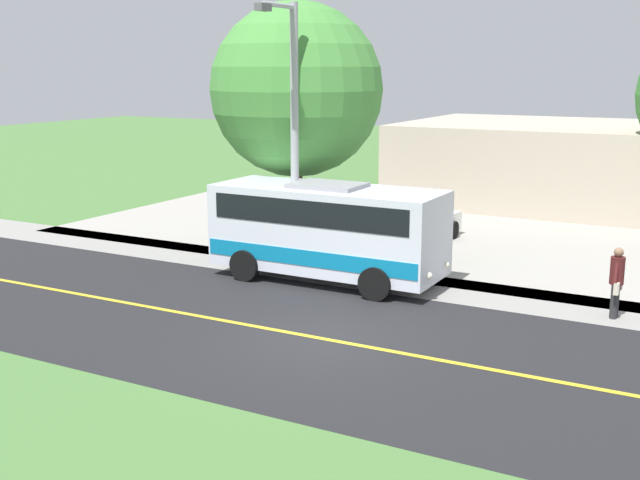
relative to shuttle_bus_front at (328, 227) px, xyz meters
The scene contains 11 objects.
ground_plane 5.23m from the shuttle_bus_front, 25.77° to the left, with size 120.00×120.00×0.00m, color #477238.
road_surface 5.23m from the shuttle_bus_front, 25.77° to the left, with size 8.00×100.00×0.01m, color black.
sidewalk 2.75m from the shuttle_bus_front, 107.88° to the left, with size 2.40×100.00×0.01m, color gray.
parking_lot_surface 9.57m from the shuttle_bus_front, 146.79° to the left, with size 14.00×36.00×0.01m, color #9E9991.
road_centre_line 5.23m from the shuttle_bus_front, 25.77° to the left, with size 0.16×100.00×0.00m, color gold.
shuttle_bus_front is the anchor object (origin of this frame).
pedestrian_with_bags 7.81m from the shuttle_bus_front, 92.06° to the left, with size 0.72×0.34×1.75m.
street_light_pole 3.09m from the shuttle_bus_front, 105.39° to the right, with size 1.97×0.24×7.77m.
parked_car_near 5.72m from the shuttle_bus_front, behind, with size 4.48×2.17×1.45m.
tree_curbside 5.42m from the shuttle_bus_front, 137.25° to the right, with size 5.57×5.57×8.06m.
commercial_building 17.51m from the shuttle_bus_front, 164.91° to the left, with size 10.00×16.74×3.51m, color #B7A893.
Camera 1 is at (14.87, 8.10, 6.01)m, focal length 44.39 mm.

